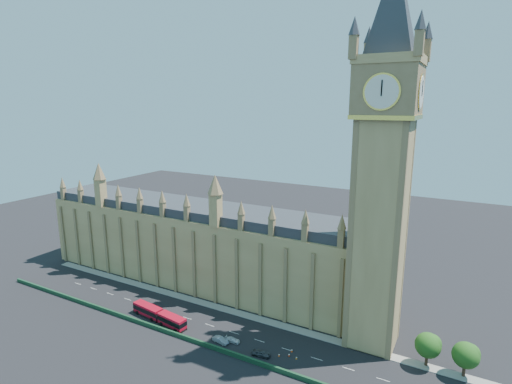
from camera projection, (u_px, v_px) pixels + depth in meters
The scene contains 15 objects.
ground at pixel (222, 329), 111.41m from camera, with size 400.00×400.00×0.00m, color black.
palace_westminster at pixel (196, 243), 138.93m from camera, with size 120.00×20.00×28.00m.
elizabeth_tower at pixel (385, 134), 93.86m from camera, with size 20.59×20.59×105.00m.
bridge_parapet at pixel (202, 344), 103.56m from camera, with size 160.00×0.60×1.20m, color #1E4C2D.
kerb_north at pixel (239, 313), 119.54m from camera, with size 160.00×3.00×0.16m, color gray.
tree_east_near at pixel (429, 345), 94.49m from camera, with size 6.00×6.00×8.50m.
tree_east_far at pixel (467, 355), 90.76m from camera, with size 6.00×6.00×8.50m.
red_bus at pixel (159, 315), 115.12m from camera, with size 20.10×5.38×3.38m.
car_grey at pixel (261, 353), 99.22m from camera, with size 1.88×4.67×1.59m, color #43454B.
car_silver at pixel (221, 340), 104.80m from camera, with size 1.60×4.59×1.51m, color #96979D.
car_white at pixel (232, 340), 105.14m from camera, with size 1.70×4.19×1.22m, color silver.
cone_a at pixel (289, 355), 99.24m from camera, with size 0.53×0.53×0.75m.
cone_b at pixel (292, 350), 101.02m from camera, with size 0.50×0.50×0.78m.
cone_c at pixel (296, 358), 98.21m from camera, with size 0.51×0.51×0.65m.
cone_d at pixel (279, 355), 99.25m from camera, with size 0.48×0.48×0.70m.
Camera 1 is at (56.44, -83.66, 61.55)m, focal length 28.00 mm.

